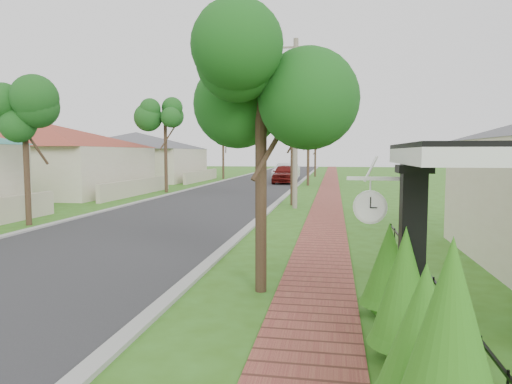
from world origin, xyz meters
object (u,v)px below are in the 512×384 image
Objects in this scene: porch_post at (411,273)px; near_tree at (261,92)px; utility_pole at (295,123)px; parked_car_red at (285,174)px; parked_car_white at (286,172)px; station_clock at (370,205)px.

near_tree is (-2.35, 2.50, 2.66)m from porch_post.
near_tree is at bearing -87.97° from utility_pole.
parked_car_red is at bearing 97.70° from utility_pole.
parked_car_white is at bearing 97.00° from utility_pole.
station_clock is at bearing -74.93° from parked_car_white.
near_tree is at bearing -85.83° from parked_car_red.
parked_car_red is 4.73m from parked_car_white.
utility_pole is (-0.47, 13.26, 0.26)m from near_tree.
parked_car_red is 0.60× the size of utility_pole.
parked_car_white is at bearing 98.31° from porch_post.
parked_car_white is 35.78m from near_tree.
porch_post is 33.70m from parked_car_red.
station_clock is (1.85, -2.10, -1.83)m from near_tree.
porch_post is 0.32× the size of utility_pole.
parked_car_red is at bearing 98.12° from station_clock.
parked_car_white is 1.03× the size of near_tree.
station_clock reaches higher than parked_car_red.
near_tree reaches higher than porch_post.
parked_car_red is 17.99m from utility_pole.
utility_pole is 15.67m from station_clock.
porch_post is 0.53× the size of near_tree.
parked_car_red is 0.97× the size of parked_car_white.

